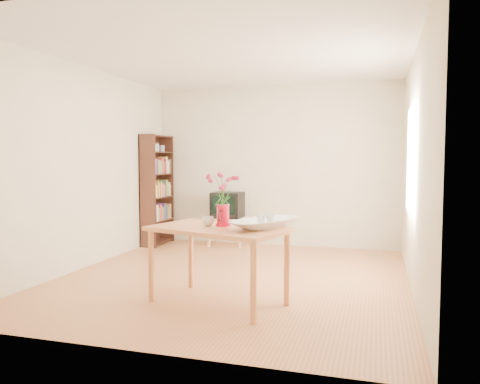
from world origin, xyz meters
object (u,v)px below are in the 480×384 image
(bowl, at_px, (265,202))
(pitcher, at_px, (223,216))
(mug, at_px, (208,221))
(television, at_px, (228,204))
(table, at_px, (218,236))

(bowl, bearing_deg, pitcher, 178.85)
(bowl, bearing_deg, mug, -178.20)
(pitcher, height_order, bowl, bowl)
(pitcher, distance_m, television, 3.03)
(pitcher, distance_m, bowl, 0.45)
(table, xyz_separation_m, television, (-0.86, 2.98, 0.01))
(pitcher, relative_size, mug, 1.86)
(mug, bearing_deg, bowl, 155.48)
(bowl, height_order, television, bowl)
(table, distance_m, pitcher, 0.21)
(mug, distance_m, television, 3.02)
(pitcher, xyz_separation_m, television, (-0.88, 2.90, -0.18))
(table, distance_m, television, 3.11)
(television, bearing_deg, mug, -75.96)
(pitcher, bearing_deg, television, 108.07)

